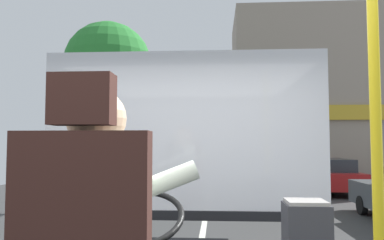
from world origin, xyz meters
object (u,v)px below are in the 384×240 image
at_px(bus_driver, 99,221).
at_px(parked_car_red, 326,175).
at_px(handrail_pole, 377,160).
at_px(parked_car_blue, 282,161).
at_px(parked_car_green, 299,167).

height_order(bus_driver, parked_car_red, bus_driver).
relative_size(bus_driver, handrail_pole, 0.39).
bearing_deg(handrail_pole, bus_driver, -176.30).
xyz_separation_m(parked_car_red, parked_car_blue, (0.21, 11.11, 0.03)).
relative_size(parked_car_red, parked_car_blue, 0.98).
height_order(bus_driver, parked_car_green, bus_driver).
height_order(bus_driver, parked_car_blue, bus_driver).
bearing_deg(parked_car_red, bus_driver, -108.80).
xyz_separation_m(handrail_pole, parked_car_red, (3.30, 12.89, -1.03)).
bearing_deg(parked_car_blue, parked_car_green, -92.13).
relative_size(handrail_pole, parked_car_red, 0.53).
bearing_deg(parked_car_blue, handrail_pole, -98.33).
bearing_deg(parked_car_green, parked_car_red, -89.61).
bearing_deg(parked_car_red, parked_car_blue, 88.91).
bearing_deg(handrail_pole, parked_car_red, 75.62).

